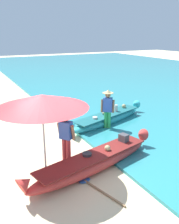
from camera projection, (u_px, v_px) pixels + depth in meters
ground_plane at (66, 174)px, 7.04m from camera, size 80.00×80.00×0.00m
boat_red_foreground at (95, 162)px, 7.17m from camera, size 4.70×1.71×0.79m
boat_cyan_midground at (108, 118)px, 10.85m from camera, size 4.46×1.95×0.77m
person_vendor_hatted at (108, 107)px, 10.00m from camera, size 0.55×0.50×1.70m
person_tourist_customer at (66, 137)px, 7.24m from camera, size 0.47×0.55×1.65m
patio_umbrella_large at (42, 102)px, 6.42m from camera, size 2.48×2.48×2.33m
paddle at (96, 188)px, 6.39m from camera, size 0.58×1.54×0.05m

